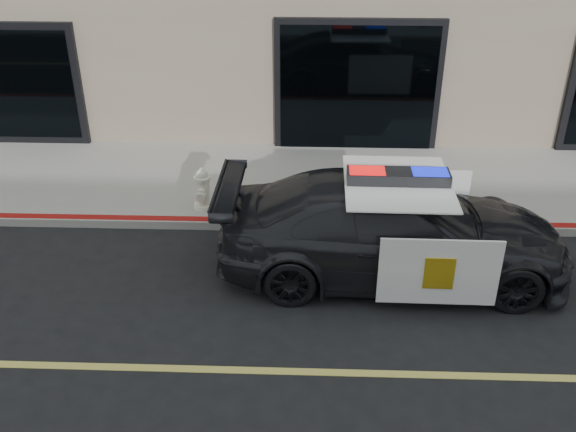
{
  "coord_description": "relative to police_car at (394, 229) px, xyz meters",
  "views": [
    {
      "loc": [
        -1.98,
        -6.04,
        5.54
      ],
      "look_at": [
        -2.27,
        2.2,
        1.0
      ],
      "focal_mm": 40.0,
      "sensor_mm": 36.0,
      "label": 1
    }
  ],
  "objects": [
    {
      "name": "fire_hydrant",
      "position": [
        -3.14,
        1.72,
        -0.26
      ],
      "size": [
        0.35,
        0.48,
        0.77
      ],
      "color": "silver",
      "rests_on": "sidewalk_n"
    },
    {
      "name": "ground",
      "position": [
        0.7,
        -2.28,
        -0.77
      ],
      "size": [
        120.0,
        120.0,
        0.0
      ],
      "primitive_type": "plane",
      "color": "black",
      "rests_on": "ground"
    },
    {
      "name": "sidewalk_n",
      "position": [
        0.7,
        2.97,
        -0.7
      ],
      "size": [
        60.0,
        3.5,
        0.15
      ],
      "primitive_type": "cube",
      "color": "gray",
      "rests_on": "ground"
    },
    {
      "name": "police_car",
      "position": [
        0.0,
        0.0,
        0.0
      ],
      "size": [
        2.48,
        5.31,
        1.72
      ],
      "color": "black",
      "rests_on": "ground"
    }
  ]
}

